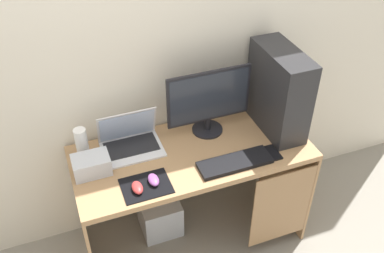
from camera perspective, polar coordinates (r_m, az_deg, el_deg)
name	(u,v)px	position (r m, az deg, el deg)	size (l,w,h in m)	color
ground_plane	(192,234)	(3.08, 0.00, -13.91)	(8.00, 8.00, 0.00)	gray
wall_back	(171,40)	(2.49, -2.81, 11.25)	(4.00, 0.05, 2.60)	beige
desk	(196,171)	(2.63, 0.47, -5.88)	(1.38, 0.61, 0.76)	#A37A51
pc_tower	(279,91)	(2.61, 11.28, 4.61)	(0.19, 0.46, 0.52)	#232326
monitor	(209,101)	(2.54, 2.20, 3.37)	(0.51, 0.19, 0.42)	black
laptop	(130,141)	(2.55, -8.07, -1.87)	(0.34, 0.25, 0.23)	silver
speaker	(82,143)	(2.52, -14.26, -2.06)	(0.07, 0.07, 0.18)	white
projector	(91,165)	(2.42, -13.04, -4.93)	(0.20, 0.14, 0.10)	#B7BCC6
keyboard	(235,162)	(2.45, 5.64, -4.71)	(0.42, 0.14, 0.02)	black
mousepad	(146,186)	(2.33, -6.04, -7.74)	(0.26, 0.20, 0.01)	black
mouse_left	(154,180)	(2.33, -5.07, -6.98)	(0.06, 0.10, 0.03)	#8C4C99
mouse_right	(137,188)	(2.30, -7.17, -7.95)	(0.06, 0.10, 0.03)	#B23333
cell_phone	(272,153)	(2.55, 10.48, -3.41)	(0.07, 0.13, 0.01)	black
subwoofer	(160,215)	(3.02, -4.26, -11.45)	(0.26, 0.26, 0.26)	#B7BCC6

